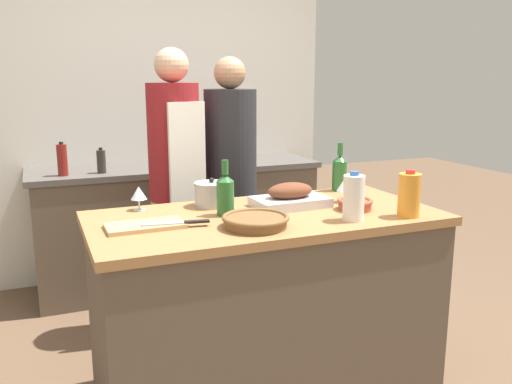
{
  "coord_description": "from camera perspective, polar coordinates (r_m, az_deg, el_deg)",
  "views": [
    {
      "loc": [
        -0.95,
        -2.18,
        1.52
      ],
      "look_at": [
        0.0,
        0.11,
        0.99
      ],
      "focal_mm": 38.0,
      "sensor_mm": 36.0,
      "label": 1
    }
  ],
  "objects": [
    {
      "name": "back_counter",
      "position": [
        4.07,
        -8.15,
        -3.32
      ],
      "size": [
        2.06,
        0.6,
        0.89
      ],
      "color": "brown",
      "rests_on": "ground_plane"
    },
    {
      "name": "condiment_bottle_tall",
      "position": [
        3.73,
        -15.97,
        3.11
      ],
      "size": [
        0.06,
        0.06,
        0.17
      ],
      "color": "#332D28",
      "rests_on": "back_counter"
    },
    {
      "name": "wine_glass_right",
      "position": [
        2.57,
        -12.24,
        -0.17
      ],
      "size": [
        0.08,
        0.08,
        0.11
      ],
      "color": "silver",
      "rests_on": "kitchen_island"
    },
    {
      "name": "milk_jug",
      "position": [
        2.37,
        10.24,
        -0.59
      ],
      "size": [
        0.09,
        0.09,
        0.22
      ],
      "color": "white",
      "rests_on": "kitchen_island"
    },
    {
      "name": "wine_bottle_dark",
      "position": [
        2.42,
        -3.25,
        -0.17
      ],
      "size": [
        0.08,
        0.08,
        0.25
      ],
      "color": "#28662D",
      "rests_on": "kitchen_island"
    },
    {
      "name": "back_wall",
      "position": [
        4.27,
        -9.67,
        8.65
      ],
      "size": [
        2.56,
        0.1,
        2.55
      ],
      "color": "silver",
      "rests_on": "ground_plane"
    },
    {
      "name": "mixing_bowl",
      "position": [
        2.57,
        10.37,
        -1.23
      ],
      "size": [
        0.17,
        0.17,
        0.05
      ],
      "color": "#A84C38",
      "rests_on": "kitchen_island"
    },
    {
      "name": "wine_glass_left",
      "position": [
        2.71,
        9.26,
        0.66
      ],
      "size": [
        0.08,
        0.08,
        0.12
      ],
      "color": "silver",
      "rests_on": "kitchen_island"
    },
    {
      "name": "condiment_bottle_short",
      "position": [
        3.7,
        -19.72,
        3.2
      ],
      "size": [
        0.06,
        0.06,
        0.22
      ],
      "color": "maroon",
      "rests_on": "back_counter"
    },
    {
      "name": "person_cook_guest",
      "position": [
        3.33,
        -2.67,
        1.54
      ],
      "size": [
        0.32,
        0.32,
        1.63
      ],
      "rotation": [
        0.0,
        0.0,
        0.04
      ],
      "color": "beige",
      "rests_on": "ground_plane"
    },
    {
      "name": "stock_pot",
      "position": [
        2.61,
        -4.68,
        -0.23
      ],
      "size": [
        0.17,
        0.17,
        0.14
      ],
      "color": "#B7B7BC",
      "rests_on": "kitchen_island"
    },
    {
      "name": "roasting_pan",
      "position": [
        2.6,
        3.6,
        -0.57
      ],
      "size": [
        0.36,
        0.23,
        0.12
      ],
      "color": "#BCBCC1",
      "rests_on": "kitchen_island"
    },
    {
      "name": "cutting_board",
      "position": [
        2.29,
        -11.6,
        -3.49
      ],
      "size": [
        0.32,
        0.17,
        0.02
      ],
      "color": "tan",
      "rests_on": "kitchen_island"
    },
    {
      "name": "wine_bottle_green",
      "position": [
        2.98,
        8.79,
        2.11
      ],
      "size": [
        0.08,
        0.08,
        0.26
      ],
      "color": "#28662D",
      "rests_on": "kitchen_island"
    },
    {
      "name": "knife_chef",
      "position": [
        2.26,
        -8.18,
        -3.22
      ],
      "size": [
        0.28,
        0.07,
        0.01
      ],
      "color": "#B7B7BC",
      "rests_on": "cutting_board"
    },
    {
      "name": "kitchen_island",
      "position": [
        2.61,
        0.98,
        -11.99
      ],
      "size": [
        1.58,
        0.76,
        0.91
      ],
      "color": "brown",
      "rests_on": "ground_plane"
    },
    {
      "name": "wicker_basket",
      "position": [
        2.24,
        -0.04,
        -3.04
      ],
      "size": [
        0.28,
        0.28,
        0.05
      ],
      "color": "brown",
      "rests_on": "kitchen_island"
    },
    {
      "name": "person_cook_aproned",
      "position": [
        3.2,
        -8.49,
        1.57
      ],
      "size": [
        0.31,
        0.33,
        1.68
      ],
      "rotation": [
        0.0,
        0.0,
        0.3
      ],
      "color": "beige",
      "rests_on": "ground_plane"
    },
    {
      "name": "juice_jug",
      "position": [
        2.49,
        15.82,
        -0.3
      ],
      "size": [
        0.1,
        0.1,
        0.21
      ],
      "color": "orange",
      "rests_on": "kitchen_island"
    },
    {
      "name": "stand_mixer",
      "position": [
        4.16,
        -4.32,
        5.23
      ],
      "size": [
        0.18,
        0.14,
        0.32
      ],
      "color": "#B22323",
      "rests_on": "back_counter"
    }
  ]
}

